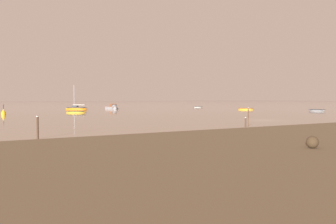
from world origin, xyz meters
The scene contains 12 objects.
ground_plane centered at (0.00, 0.00, 0.00)m, with size 800.00×800.00×0.00m, color tan.
tidal_rock_left centered at (-20.02, -24.08, 0.55)m, with size 0.80×0.80×0.80m, color #402F1E.
motorboat_moored_1 centered at (0.78, 66.11, 0.37)m, with size 2.65×6.64×2.46m.
rowboat_moored_0 centered at (-17.93, 41.21, 0.19)m, with size 4.64×3.80×0.72m.
sailboat_moored_0 centered at (-11.96, 62.99, 0.33)m, with size 6.48×6.17×7.66m.
rowboat_moored_1 centered at (35.02, 67.36, 0.16)m, with size 3.72×1.45×0.58m.
rowboat_moored_2 centered at (40.14, 20.24, 0.19)m, with size 1.77×4.50×0.70m.
rowboat_moored_3 centered at (31.95, 38.44, 0.19)m, with size 3.77×4.56×0.71m.
channel_buoy centered at (-33.21, 40.00, 0.46)m, with size 0.90×0.90×2.30m.
mooring_post_near centered at (2.87, 6.31, 0.86)m, with size 0.22×0.22×2.01m.
mooring_post_left centered at (-34.39, -8.15, 0.92)m, with size 0.22×0.22×2.16m.
mooring_post_right centered at (-11.27, -8.33, 0.58)m, with size 0.22×0.22×1.34m.
Camera 1 is at (-39.36, -38.71, 3.39)m, focal length 36.87 mm.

